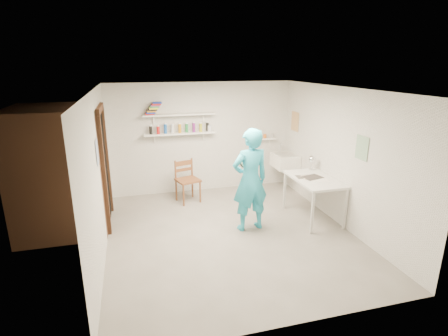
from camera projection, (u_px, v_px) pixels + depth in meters
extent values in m
cube|color=slate|center=(230.00, 234.00, 5.92)|extent=(4.00, 4.50, 0.02)
cube|color=silver|center=(231.00, 89.00, 5.22)|extent=(4.00, 4.50, 0.02)
cube|color=silver|center=(202.00, 138.00, 7.66)|extent=(4.00, 0.02, 2.40)
cube|color=silver|center=(293.00, 228.00, 3.49)|extent=(4.00, 0.02, 2.40)
cube|color=silver|center=(98.00, 176.00, 5.07)|extent=(0.02, 4.50, 2.40)
cube|color=silver|center=(341.00, 157.00, 6.08)|extent=(0.02, 4.50, 2.40)
cube|color=black|center=(105.00, 169.00, 6.11)|extent=(0.02, 0.90, 2.00)
cube|color=brown|center=(60.00, 169.00, 5.91)|extent=(1.40, 1.50, 2.10)
cube|color=brown|center=(100.00, 109.00, 5.81)|extent=(0.06, 1.05, 0.10)
cube|color=brown|center=(104.00, 178.00, 5.65)|extent=(0.06, 0.10, 2.00)
cube|color=brown|center=(107.00, 161.00, 6.57)|extent=(0.06, 0.10, 2.00)
cube|color=white|center=(180.00, 133.00, 7.37)|extent=(1.50, 0.22, 0.03)
cube|color=white|center=(179.00, 114.00, 7.26)|extent=(1.50, 0.22, 0.03)
cube|color=white|center=(261.00, 139.00, 7.94)|extent=(0.70, 0.14, 0.03)
cube|color=#334C7F|center=(97.00, 152.00, 5.02)|extent=(0.01, 0.28, 0.36)
cube|color=#995933|center=(295.00, 121.00, 7.63)|extent=(0.01, 0.34, 0.42)
cube|color=#3F724C|center=(362.00, 148.00, 5.47)|extent=(0.01, 0.30, 0.38)
cube|color=white|center=(285.00, 161.00, 7.73)|extent=(0.48, 0.60, 0.30)
imported|color=#28ACCB|center=(250.00, 180.00, 5.86)|extent=(0.70, 0.51, 1.78)
cylinder|color=#CFB98D|center=(248.00, 160.00, 5.99)|extent=(0.32, 0.08, 0.32)
cube|color=brown|center=(188.00, 180.00, 7.17)|extent=(0.54, 0.52, 0.93)
cube|color=silver|center=(313.00, 199.00, 6.40)|extent=(0.71, 1.18, 0.78)
sphere|color=silver|center=(312.00, 159.00, 6.71)|extent=(0.15, 0.15, 0.15)
cylinder|color=black|center=(150.00, 130.00, 7.19)|extent=(0.06, 0.06, 0.17)
cylinder|color=red|center=(157.00, 130.00, 7.23)|extent=(0.06, 0.06, 0.17)
cylinder|color=blue|center=(165.00, 129.00, 7.27)|extent=(0.06, 0.06, 0.17)
cylinder|color=white|center=(172.00, 129.00, 7.31)|extent=(0.06, 0.06, 0.17)
cylinder|color=orange|center=(180.00, 129.00, 7.35)|extent=(0.06, 0.06, 0.17)
cylinder|color=#268C3F|center=(187.00, 128.00, 7.38)|extent=(0.06, 0.06, 0.17)
cylinder|color=#8C268C|center=(194.00, 128.00, 7.42)|extent=(0.06, 0.06, 0.17)
cylinder|color=gold|center=(201.00, 128.00, 7.46)|extent=(0.06, 0.06, 0.17)
cylinder|color=black|center=(209.00, 127.00, 7.50)|extent=(0.06, 0.06, 0.17)
cube|color=red|center=(150.00, 114.00, 7.10)|extent=(0.18, 0.14, 0.03)
cube|color=#1933A5|center=(151.00, 113.00, 7.10)|extent=(0.18, 0.14, 0.03)
cube|color=orange|center=(152.00, 111.00, 7.09)|extent=(0.18, 0.14, 0.03)
cube|color=black|center=(153.00, 110.00, 7.09)|extent=(0.18, 0.14, 0.03)
cube|color=yellow|center=(153.00, 108.00, 7.09)|extent=(0.18, 0.14, 0.03)
cube|color=#338C4C|center=(154.00, 107.00, 7.09)|extent=(0.18, 0.14, 0.03)
cube|color=#8C3F8C|center=(155.00, 106.00, 7.08)|extent=(0.18, 0.14, 0.03)
cube|color=red|center=(156.00, 104.00, 7.08)|extent=(0.18, 0.14, 0.03)
cube|color=#1933A5|center=(157.00, 103.00, 7.08)|extent=(0.18, 0.14, 0.03)
cylinder|color=silver|center=(252.00, 137.00, 7.87)|extent=(0.07, 0.07, 0.09)
cylinder|color=#335999|center=(258.00, 136.00, 7.90)|extent=(0.07, 0.07, 0.09)
cylinder|color=orange|center=(264.00, 136.00, 7.94)|extent=(0.07, 0.07, 0.09)
cylinder|color=#999999|center=(270.00, 136.00, 7.97)|extent=(0.07, 0.07, 0.09)
cube|color=silver|center=(315.00, 178.00, 6.29)|extent=(0.30, 0.22, 0.00)
cube|color=#4C4742|center=(315.00, 178.00, 6.29)|extent=(0.30, 0.22, 0.00)
cube|color=beige|center=(315.00, 178.00, 6.29)|extent=(0.30, 0.22, 0.00)
cube|color=#383330|center=(315.00, 178.00, 6.28)|extent=(0.30, 0.22, 0.00)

